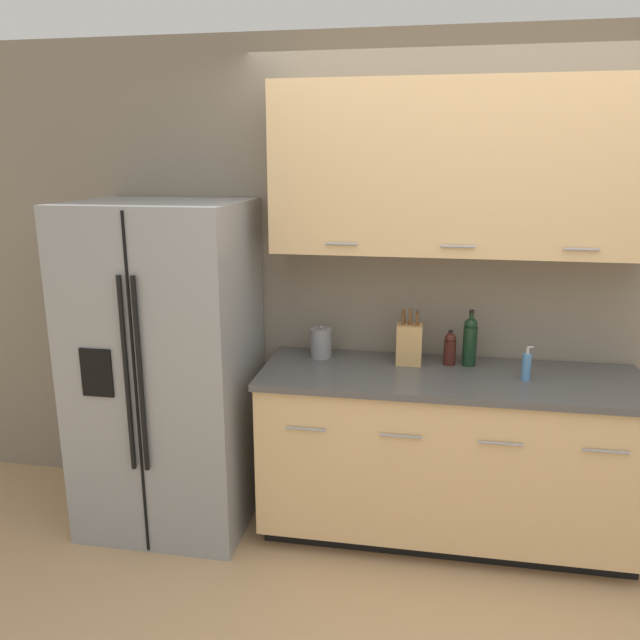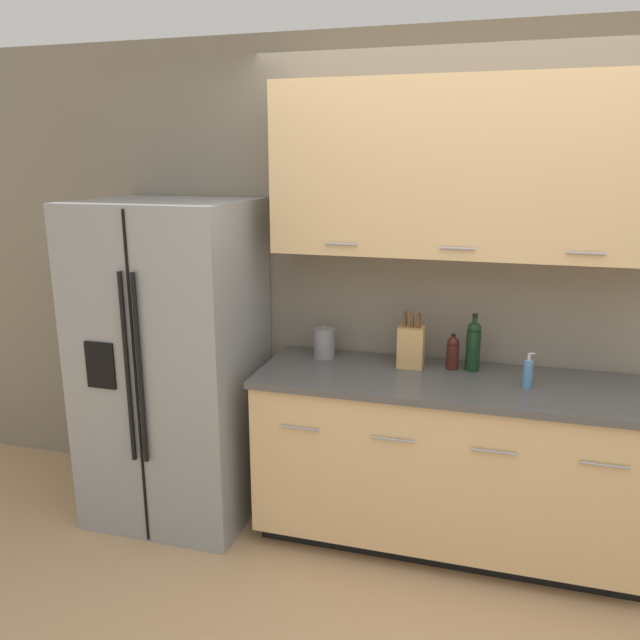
# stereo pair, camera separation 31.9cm
# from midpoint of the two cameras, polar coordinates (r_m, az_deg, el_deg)

# --- Properties ---
(wall_back) EXTENTS (10.00, 0.39, 2.60)m
(wall_back) POSITION_cam_midpoint_polar(r_m,az_deg,el_deg) (3.34, 17.23, 5.37)
(wall_back) COLOR gray
(wall_back) RESTS_ON ground_plane
(counter_unit) EXTENTS (1.92, 0.64, 0.91)m
(counter_unit) POSITION_cam_midpoint_polar(r_m,az_deg,el_deg) (3.36, 14.16, -12.45)
(counter_unit) COLOR black
(counter_unit) RESTS_ON ground_plane
(refrigerator) EXTENTS (0.87, 0.77, 1.76)m
(refrigerator) POSITION_cam_midpoint_polar(r_m,az_deg,el_deg) (3.48, -10.69, -3.89)
(refrigerator) COLOR gray
(refrigerator) RESTS_ON ground_plane
(knife_block) EXTENTS (0.13, 0.11, 0.30)m
(knife_block) POSITION_cam_midpoint_polar(r_m,az_deg,el_deg) (3.28, 11.10, -2.38)
(knife_block) COLOR tan
(knife_block) RESTS_ON counter_unit
(wine_bottle) EXTENTS (0.07, 0.07, 0.30)m
(wine_bottle) POSITION_cam_midpoint_polar(r_m,az_deg,el_deg) (3.29, 16.57, -2.23)
(wine_bottle) COLOR black
(wine_bottle) RESTS_ON counter_unit
(soap_dispenser) EXTENTS (0.05, 0.04, 0.17)m
(soap_dispenser) POSITION_cam_midpoint_polar(r_m,az_deg,el_deg) (3.15, 21.26, -4.62)
(soap_dispenser) COLOR #4C7FB2
(soap_dispenser) RESTS_ON counter_unit
(oil_bottle) EXTENTS (0.06, 0.06, 0.19)m
(oil_bottle) POSITION_cam_midpoint_polar(r_m,az_deg,el_deg) (3.30, 14.77, -2.89)
(oil_bottle) COLOR #3D1914
(oil_bottle) RESTS_ON counter_unit
(steel_canister) EXTENTS (0.12, 0.12, 0.18)m
(steel_canister) POSITION_cam_midpoint_polar(r_m,az_deg,el_deg) (3.38, 3.07, -2.14)
(steel_canister) COLOR gray
(steel_canister) RESTS_ON counter_unit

